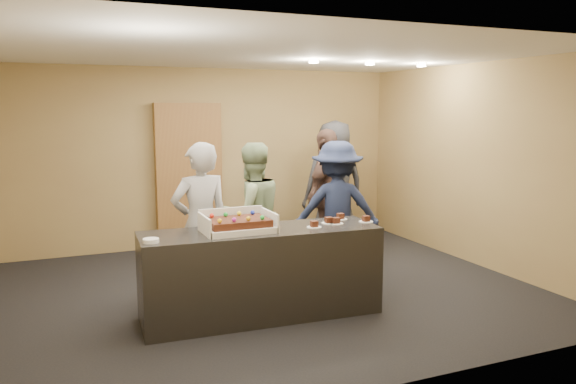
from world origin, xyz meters
The scene contains 17 objects.
room centered at (0.00, 0.00, 1.35)m, with size 6.04×6.00×2.70m.
serving_counter centered at (-0.35, -0.73, 0.45)m, with size 2.40×0.70×0.90m, color black.
storage_cabinet centered at (-0.36, 2.41, 1.09)m, with size 0.99×0.15×2.18m, color brown.
cake_box centered at (-0.59, -0.70, 0.95)m, with size 0.69×0.48×0.20m.
sheet_cake centered at (-0.59, -0.73, 1.00)m, with size 0.59×0.41×0.11m.
plate_stack centered at (-1.46, -0.85, 0.92)m, with size 0.15×0.15×0.04m, color white.
slice_a centered at (0.18, -0.84, 0.92)m, with size 0.15×0.15×0.07m.
slice_b centered at (0.41, -0.72, 0.92)m, with size 0.15×0.15×0.07m.
slice_c centered at (0.47, -0.77, 0.92)m, with size 0.15×0.15×0.07m.
slice_d centered at (0.62, -0.58, 0.92)m, with size 0.15×0.15×0.07m.
slice_e centered at (0.81, -0.81, 0.92)m, with size 0.15×0.15×0.07m.
person_server_grey centered at (-0.83, -0.16, 0.88)m, with size 0.64×0.42×1.76m, color #9FA0A4.
person_sage_man centered at (-0.11, 0.27, 0.85)m, with size 0.83×0.65×1.71m, color #95AD81.
person_navy_man centered at (1.01, 0.22, 0.85)m, with size 1.10×0.63×1.70m, color #1B2443.
person_brown_extra centered at (1.29, 1.05, 0.91)m, with size 1.07×0.44×1.82m, color #50362D.
person_dark_suit centered at (1.67, 1.58, 0.96)m, with size 0.94×0.61×1.92m, color #292A30.
ceiling_spotlights centered at (1.60, 0.50, 2.67)m, with size 1.72×0.12×0.03m.
Camera 1 is at (-2.23, -5.90, 2.11)m, focal length 35.00 mm.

